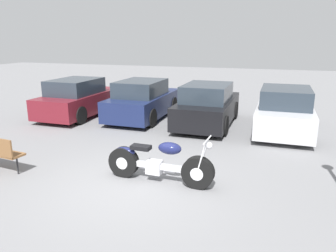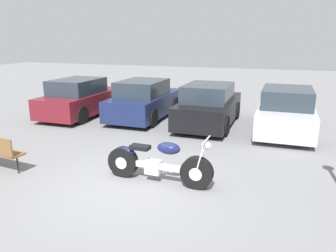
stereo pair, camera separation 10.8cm
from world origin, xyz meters
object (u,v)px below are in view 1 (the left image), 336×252
(motorcycle, at_px, (158,163))
(parked_car_silver, at_px, (284,111))
(parked_car_black, at_px, (208,106))
(parked_car_navy, at_px, (143,101))
(parked_car_maroon, at_px, (79,99))

(motorcycle, bearing_deg, parked_car_silver, 63.10)
(parked_car_black, height_order, parked_car_silver, same)
(parked_car_navy, bearing_deg, parked_car_silver, -3.13)
(parked_car_navy, relative_size, parked_car_silver, 1.00)
(parked_car_silver, bearing_deg, parked_car_navy, 176.87)
(motorcycle, xyz_separation_m, parked_car_maroon, (-5.32, 5.01, 0.28))
(parked_car_maroon, bearing_deg, parked_car_navy, 9.86)
(parked_car_black, bearing_deg, parked_car_navy, 175.12)
(parked_car_black, bearing_deg, parked_car_silver, -1.36)
(parked_car_navy, height_order, parked_car_black, same)
(parked_car_navy, bearing_deg, parked_car_black, -4.88)
(parked_car_maroon, relative_size, parked_car_navy, 1.00)
(parked_car_maroon, distance_m, parked_car_silver, 7.95)
(motorcycle, height_order, parked_car_maroon, parked_car_maroon)
(parked_car_silver, bearing_deg, motorcycle, -116.90)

